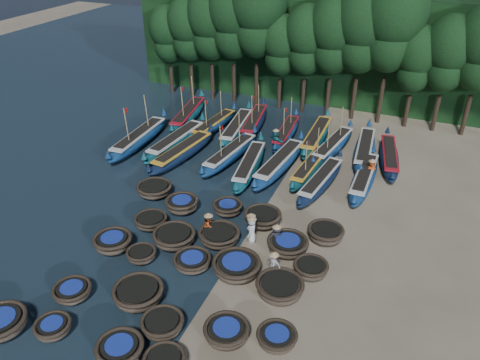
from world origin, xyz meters
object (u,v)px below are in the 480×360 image
at_px(long_boat_0, 139,138).
at_px(long_boat_15, 333,146).
at_px(long_boat_11, 237,128).
at_px(fisherman_0, 252,229).
at_px(coracle_11, 141,254).
at_px(long_boat_2, 183,152).
at_px(coracle_19, 311,268).
at_px(long_boat_8, 364,177).
at_px(coracle_16, 174,237).
at_px(long_boat_4, 249,165).
at_px(coracle_14, 280,287).
at_px(long_boat_13, 286,133).
at_px(coracle_20, 154,189).
at_px(fisherman_5, 276,140).
at_px(long_boat_5, 280,163).
at_px(coracle_1, 53,327).
at_px(fisherman_2, 209,224).
at_px(coracle_8, 226,332).
at_px(fisherman_4, 274,264).
at_px(fisherman_3, 277,236).
at_px(long_boat_6, 310,167).
at_px(coracle_22, 228,207).
at_px(fisherman_6, 371,170).
at_px(coracle_15, 151,221).
at_px(coracle_23, 262,217).
at_px(long_boat_14, 316,136).
at_px(coracle_10, 113,242).
at_px(coracle_0, 1,323).
at_px(long_boat_10, 214,125).
at_px(coracle_7, 162,324).
at_px(long_boat_16, 364,149).
at_px(long_boat_9, 188,114).
at_px(long_boat_3, 230,154).
at_px(coracle_12, 192,261).
at_px(coracle_18, 288,245).
at_px(long_boat_12, 254,122).
at_px(coracle_9, 277,337).
at_px(long_boat_17, 389,156).
at_px(long_boat_1, 176,141).
at_px(coracle_24, 326,233).
at_px(fisherman_1, 251,225).
at_px(coracle_17, 219,236).
at_px(coracle_13, 236,266).
at_px(coracle_6, 138,293).

distance_m(long_boat_0, long_boat_15, 15.32).
height_order(long_boat_11, fisherman_0, fisherman_0).
height_order(coracle_11, long_boat_2, long_boat_2).
distance_m(coracle_19, long_boat_8, 10.41).
height_order(coracle_16, long_boat_4, long_boat_4).
relative_size(coracle_14, long_boat_13, 0.36).
xyz_separation_m(coracle_20, fisherman_5, (5.38, 9.18, 0.49)).
bearing_deg(long_boat_5, coracle_20, -130.42).
xyz_separation_m(coracle_1, coracle_14, (8.63, 6.12, 0.09)).
xyz_separation_m(coracle_11, fisherman_2, (2.47, 3.31, 0.44)).
bearing_deg(coracle_8, fisherman_4, 82.26).
bearing_deg(fisherman_3, coracle_19, -67.96).
relative_size(coracle_20, long_boat_6, 0.39).
height_order(coracle_22, fisherman_6, fisherman_6).
relative_size(coracle_8, fisherman_5, 1.27).
xyz_separation_m(coracle_11, long_boat_8, (9.82, 12.63, 0.17)).
height_order(coracle_15, coracle_23, coracle_23).
height_order(coracle_8, long_boat_14, long_boat_14).
bearing_deg(coracle_10, long_boat_15, 62.04).
distance_m(coracle_0, long_boat_10, 23.53).
height_order(coracle_7, long_boat_16, long_boat_16).
bearing_deg(long_boat_9, long_boat_3, -49.92).
xyz_separation_m(coracle_12, long_boat_5, (1.00, 11.85, 0.19)).
relative_size(coracle_18, long_boat_12, 0.34).
distance_m(coracle_22, long_boat_5, 6.64).
relative_size(coracle_1, long_boat_12, 0.21).
bearing_deg(coracle_7, coracle_16, 114.24).
height_order(coracle_9, long_boat_17, long_boat_17).
xyz_separation_m(long_boat_10, long_boat_17, (14.56, -0.48, 0.02)).
xyz_separation_m(long_boat_17, fisherman_4, (-4.01, -15.09, 0.30)).
height_order(coracle_7, fisherman_0, fisherman_0).
xyz_separation_m(coracle_20, long_boat_1, (-2.09, 6.80, 0.15)).
distance_m(coracle_24, long_boat_16, 11.47).
bearing_deg(fisherman_1, coracle_24, -70.41).
xyz_separation_m(coracle_0, long_boat_17, (14.20, 23.05, 0.07)).
height_order(coracle_0, coracle_17, coracle_0).
height_order(long_boat_6, fisherman_1, long_boat_6).
height_order(coracle_22, long_boat_12, long_boat_12).
xyz_separation_m(coracle_23, fisherman_4, (2.07, -4.14, 0.34)).
relative_size(coracle_19, fisherman_4, 1.10).
xyz_separation_m(coracle_18, long_boat_6, (-1.11, 9.09, 0.04)).
xyz_separation_m(long_boat_10, fisherman_3, (9.95, -13.29, 0.30)).
relative_size(coracle_13, coracle_24, 1.34).
relative_size(coracle_9, long_boat_4, 0.24).
height_order(coracle_9, long_boat_16, long_boat_16).
distance_m(coracle_6, coracle_20, 9.73).
height_order(long_boat_11, fisherman_2, fisherman_2).
xyz_separation_m(long_boat_6, fisherman_6, (4.16, 0.55, 0.36)).
height_order(coracle_20, long_boat_13, long_boat_13).
xyz_separation_m(coracle_0, long_boat_10, (-0.36, 23.53, 0.05)).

